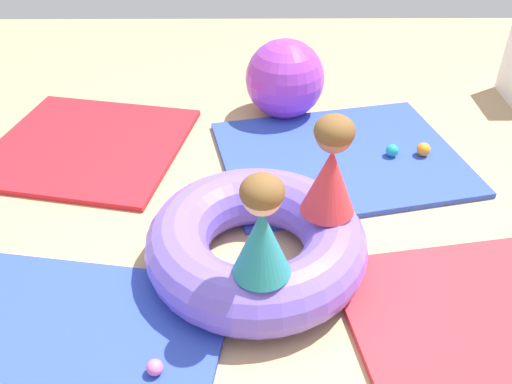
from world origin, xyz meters
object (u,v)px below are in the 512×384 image
at_px(child_in_teal, 262,228).
at_px(child_in_red, 331,167).
at_px(play_ball_teal, 392,150).
at_px(play_ball_pink, 155,367).
at_px(exercise_ball_large, 285,79).
at_px(play_ball_orange, 423,149).
at_px(inflatable_cushion, 256,243).
at_px(play_ball_green, 257,198).

height_order(child_in_teal, child_in_red, child_in_red).
distance_m(child_in_red, play_ball_teal, 1.22).
bearing_deg(child_in_red, play_ball_pink, -49.95).
height_order(play_ball_teal, exercise_ball_large, exercise_ball_large).
bearing_deg(child_in_teal, play_ball_orange, -136.73).
bearing_deg(exercise_ball_large, play_ball_orange, -36.02).
relative_size(inflatable_cushion, play_ball_teal, 13.35).
distance_m(play_ball_teal, exercise_ball_large, 1.00).
distance_m(child_in_teal, play_ball_teal, 1.74).
bearing_deg(play_ball_pink, exercise_ball_large, 74.37).
relative_size(play_ball_orange, play_ball_green, 1.00).
relative_size(play_ball_orange, play_ball_pink, 1.30).
bearing_deg(child_in_teal, inflatable_cushion, -94.70).
distance_m(child_in_teal, play_ball_pink, 0.75).
bearing_deg(child_in_teal, child_in_red, -135.80).
height_order(inflatable_cushion, child_in_red, child_in_red).
bearing_deg(child_in_red, child_in_teal, -41.32).
bearing_deg(play_ball_pink, inflatable_cushion, 57.48).
bearing_deg(play_ball_orange, play_ball_teal, -178.29).
relative_size(play_ball_teal, play_ball_pink, 1.20).
bearing_deg(play_ball_pink, play_ball_green, 69.21).
xyz_separation_m(child_in_red, exercise_ball_large, (-0.13, 1.63, -0.29)).
xyz_separation_m(child_in_teal, play_ball_green, (-0.01, 0.85, -0.49)).
distance_m(play_ball_teal, play_ball_green, 1.07).
bearing_deg(exercise_ball_large, play_ball_green, -100.37).
distance_m(child_in_teal, play_ball_orange, 1.86).
bearing_deg(play_ball_pink, play_ball_teal, 51.32).
height_order(inflatable_cushion, play_ball_green, inflatable_cushion).
relative_size(play_ball_teal, play_ball_orange, 0.92).
relative_size(play_ball_teal, play_ball_green, 0.93).
xyz_separation_m(child_in_teal, child_in_red, (0.34, 0.44, 0.01)).
bearing_deg(child_in_teal, play_ball_teal, -131.11).
bearing_deg(exercise_ball_large, play_ball_pink, -105.63).
xyz_separation_m(play_ball_teal, play_ball_green, (-0.92, -0.54, 0.00)).
bearing_deg(exercise_ball_large, play_ball_teal, -43.78).
bearing_deg(child_in_red, inflatable_cushion, -82.42).
bearing_deg(play_ball_orange, child_in_red, -129.27).
distance_m(play_ball_pink, exercise_ball_large, 2.49).
height_order(play_ball_teal, play_ball_green, play_ball_green).
xyz_separation_m(child_in_teal, play_ball_teal, (0.91, 1.39, -0.49)).
distance_m(play_ball_teal, play_ball_pink, 2.19).
relative_size(play_ball_teal, exercise_ball_large, 0.14).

